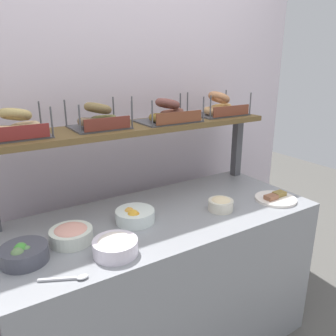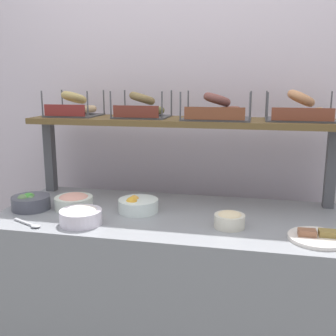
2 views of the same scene
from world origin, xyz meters
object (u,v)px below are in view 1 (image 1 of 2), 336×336
(bowl_cream_cheese, at_px, (115,245))
(bowl_potato_salad, at_px, (221,204))
(serving_spoon_near_plate, at_px, (71,278))
(bagel_basket_poppy, at_px, (98,119))
(bowl_veggie_mix, at_px, (24,254))
(bagel_basket_cinnamon_raisin, at_px, (168,114))
(bowl_fruit_salad, at_px, (135,216))
(bowl_lox_spread, at_px, (71,234))
(bagel_basket_plain, at_px, (17,126))
(bagel_basket_sesame, at_px, (219,107))
(serving_plate_white, at_px, (276,198))

(bowl_cream_cheese, xyz_separation_m, bowl_potato_salad, (0.65, 0.09, -0.00))
(serving_spoon_near_plate, bearing_deg, bagel_basket_poppy, 58.05)
(bowl_veggie_mix, relative_size, bagel_basket_cinnamon_raisin, 0.55)
(bowl_fruit_salad, height_order, bagel_basket_poppy, bagel_basket_poppy)
(serving_spoon_near_plate, bearing_deg, bagel_basket_cinnamon_raisin, 35.38)
(bagel_basket_poppy, bearing_deg, serving_spoon_near_plate, -121.95)
(bowl_cream_cheese, relative_size, bowl_potato_salad, 1.41)
(bowl_potato_salad, height_order, bowl_lox_spread, bowl_lox_spread)
(serving_spoon_near_plate, bearing_deg, bagel_basket_plain, 93.57)
(bowl_fruit_salad, height_order, bagel_basket_cinnamon_raisin, bagel_basket_cinnamon_raisin)
(bowl_potato_salad, distance_m, bagel_basket_poppy, 0.78)
(bagel_basket_plain, bearing_deg, bagel_basket_sesame, 0.04)
(bowl_cream_cheese, distance_m, bagel_basket_poppy, 0.68)
(bowl_cream_cheese, distance_m, serving_plate_white, 1.00)
(serving_plate_white, bearing_deg, bagel_basket_sesame, 96.49)
(bowl_cream_cheese, distance_m, bagel_basket_sesame, 1.16)
(bagel_basket_cinnamon_raisin, bearing_deg, bagel_basket_sesame, 5.12)
(serving_plate_white, distance_m, serving_spoon_near_plate, 1.21)
(bowl_veggie_mix, relative_size, serving_plate_white, 0.80)
(bowl_potato_salad, height_order, bagel_basket_sesame, bagel_basket_sesame)
(bagel_basket_cinnamon_raisin, bearing_deg, bagel_basket_plain, 177.42)
(bowl_fruit_salad, bearing_deg, bowl_lox_spread, -175.93)
(bowl_fruit_salad, distance_m, serving_plate_white, 0.82)
(bowl_potato_salad, relative_size, bowl_lox_spread, 0.71)
(bagel_basket_sesame, bearing_deg, bowl_potato_salad, -126.81)
(bowl_lox_spread, relative_size, bagel_basket_plain, 0.66)
(serving_spoon_near_plate, height_order, bagel_basket_sesame, bagel_basket_sesame)
(bowl_cream_cheese, distance_m, bowl_potato_salad, 0.65)
(bowl_cream_cheese, bearing_deg, bowl_potato_salad, 8.34)
(serving_plate_white, height_order, bagel_basket_plain, bagel_basket_plain)
(bowl_lox_spread, xyz_separation_m, bagel_basket_sesame, (1.07, 0.30, 0.44))
(bagel_basket_plain, bearing_deg, bagel_basket_poppy, -0.27)
(serving_plate_white, bearing_deg, bagel_basket_plain, 159.43)
(bowl_veggie_mix, distance_m, bagel_basket_poppy, 0.74)
(bowl_fruit_salad, height_order, bowl_veggie_mix, bowl_veggie_mix)
(bowl_potato_salad, height_order, serving_plate_white, bowl_potato_salad)
(bowl_lox_spread, bearing_deg, serving_spoon_near_plate, -107.22)
(bowl_veggie_mix, distance_m, bowl_lox_spread, 0.21)
(bowl_potato_salad, bearing_deg, bagel_basket_poppy, 141.48)
(bowl_potato_salad, bearing_deg, serving_spoon_near_plate, -168.91)
(bowl_veggie_mix, xyz_separation_m, bagel_basket_plain, (0.09, 0.36, 0.44))
(serving_spoon_near_plate, xyz_separation_m, bagel_basket_poppy, (0.35, 0.57, 0.47))
(bowl_lox_spread, bearing_deg, bagel_basket_cinnamon_raisin, 21.83)
(bowl_potato_salad, distance_m, bagel_basket_sesame, 0.67)
(bowl_cream_cheese, relative_size, bowl_lox_spread, 1.00)
(bowl_cream_cheese, distance_m, bowl_lox_spread, 0.23)
(bowl_veggie_mix, xyz_separation_m, serving_spoon_near_plate, (0.12, -0.21, -0.03))
(serving_plate_white, relative_size, bagel_basket_cinnamon_raisin, 0.68)
(bagel_basket_cinnamon_raisin, xyz_separation_m, bagel_basket_sesame, (0.40, 0.04, 0.00))
(bagel_basket_poppy, bearing_deg, bowl_cream_cheese, -106.55)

